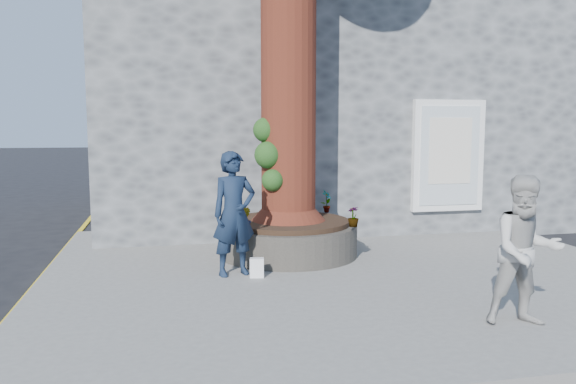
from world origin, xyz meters
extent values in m
plane|color=black|center=(0.00, 0.00, 0.00)|extent=(120.00, 120.00, 0.00)
cube|color=slate|center=(1.50, 1.00, 0.06)|extent=(9.00, 8.00, 0.12)
cube|color=yellow|center=(-3.05, 1.00, 0.00)|extent=(0.10, 30.00, 0.01)
cube|color=#4A4D4F|center=(2.50, 7.20, 3.00)|extent=(10.00, 8.00, 6.00)
cube|color=white|center=(4.30, 3.14, 1.70)|extent=(1.50, 0.12, 2.20)
cube|color=silver|center=(4.30, 3.08, 1.70)|extent=(1.25, 0.04, 1.95)
cube|color=silver|center=(4.30, 3.06, 1.80)|extent=(0.90, 0.02, 1.30)
cylinder|color=black|center=(0.80, 2.00, 0.38)|extent=(2.30, 2.30, 0.52)
cylinder|color=black|center=(0.80, 2.00, 0.68)|extent=(2.04, 2.04, 0.08)
cone|color=#481A12|center=(0.80, 2.00, 1.07)|extent=(1.24, 1.24, 0.70)
sphere|color=#193C14|center=(0.42, 1.80, 1.82)|extent=(0.44, 0.44, 0.44)
sphere|color=#193C14|center=(0.48, 1.70, 1.42)|extent=(0.36, 0.36, 0.36)
sphere|color=#193C14|center=(0.40, 1.92, 2.22)|extent=(0.40, 0.40, 0.40)
imported|color=#131F34|center=(-0.24, 0.92, 1.02)|extent=(0.75, 0.59, 1.80)
imported|color=#AFADA8|center=(2.58, -1.83, 0.94)|extent=(0.90, 0.77, 1.64)
cube|color=white|center=(0.05, 0.71, 0.26)|extent=(0.22, 0.15, 0.28)
imported|color=gray|center=(1.65, 2.64, 0.93)|extent=(0.26, 0.26, 0.41)
imported|color=gray|center=(-0.05, 1.15, 0.90)|extent=(0.25, 0.26, 0.35)
imported|color=gray|center=(1.65, 1.15, 0.88)|extent=(0.21, 0.21, 0.32)
imported|color=gray|center=(0.61, 2.27, 0.87)|extent=(0.36, 0.37, 0.31)
camera|label=1|loc=(-1.19, -7.07, 2.26)|focal=35.00mm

